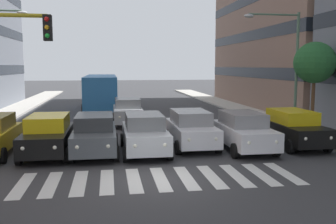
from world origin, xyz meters
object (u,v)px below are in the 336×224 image
(car_4, at_px, (95,134))
(car_5, at_px, (48,135))
(car_1, at_px, (243,131))
(car_0, at_px, (293,128))
(car_3, at_px, (144,133))
(bus_behind_traffic, at_px, (101,89))
(car_row2_0, at_px, (128,111))
(street_lamp_left, at_px, (287,57))
(street_tree_1, at_px, (315,63))
(car_2, at_px, (191,129))

(car_4, distance_m, car_5, 1.98)
(car_1, distance_m, car_5, 8.66)
(car_0, bearing_deg, car_3, 2.57)
(car_5, bearing_deg, bus_behind_traffic, -97.06)
(car_0, xyz_separation_m, car_1, (2.64, 0.42, 0.00))
(car_3, xyz_separation_m, car_row2_0, (0.33, -8.25, 0.00))
(car_1, distance_m, car_3, 4.52)
(car_1, height_order, car_4, same)
(car_row2_0, distance_m, bus_behind_traffic, 8.15)
(street_lamp_left, xyz_separation_m, street_tree_1, (-1.42, 0.46, -0.32))
(street_tree_1, bearing_deg, car_1, 33.61)
(car_4, relative_size, bus_behind_traffic, 0.42)
(car_1, height_order, car_row2_0, same)
(car_0, distance_m, car_row2_0, 10.91)
(car_3, relative_size, car_row2_0, 1.00)
(car_1, xyz_separation_m, car_row2_0, (4.85, -8.35, 0.00))
(car_5, distance_m, car_row2_0, 8.90)
(car_0, height_order, car_1, same)
(bus_behind_traffic, bearing_deg, car_2, 106.26)
(car_1, bearing_deg, street_tree_1, -146.39)
(car_1, relative_size, bus_behind_traffic, 0.42)
(car_2, xyz_separation_m, car_4, (4.45, 0.75, 0.00))
(bus_behind_traffic, bearing_deg, car_0, 120.54)
(car_4, distance_m, street_lamp_left, 11.91)
(street_tree_1, bearing_deg, car_5, 13.24)
(car_3, relative_size, street_tree_1, 0.88)
(car_0, distance_m, bus_behind_traffic, 18.38)
(car_4, height_order, street_lamp_left, street_lamp_left)
(car_row2_0, relative_size, street_lamp_left, 0.67)
(street_lamp_left, bearing_deg, car_4, 19.88)
(car_1, bearing_deg, car_0, -170.88)
(car_4, xyz_separation_m, bus_behind_traffic, (-0.00, -16.02, 0.97))
(car_row2_0, height_order, street_tree_1, street_tree_1)
(car_3, relative_size, car_5, 1.00)
(car_4, bearing_deg, bus_behind_traffic, -90.00)
(street_tree_1, bearing_deg, car_2, 19.11)
(car_3, xyz_separation_m, car_4, (2.16, -0.11, 0.00))
(car_1, height_order, car_2, same)
(car_1, height_order, car_5, same)
(car_3, height_order, car_row2_0, same)
(car_2, bearing_deg, car_1, 156.59)
(car_3, distance_m, car_4, 2.16)
(car_5, relative_size, street_lamp_left, 0.67)
(car_0, height_order, car_2, same)
(car_row2_0, bearing_deg, car_5, 64.69)
(car_row2_0, bearing_deg, car_2, 109.55)
(street_lamp_left, bearing_deg, car_3, 24.98)
(car_4, distance_m, street_tree_1, 13.00)
(car_1, relative_size, car_3, 1.00)
(car_2, bearing_deg, car_5, 5.83)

